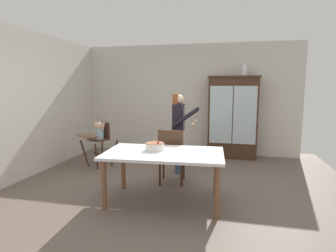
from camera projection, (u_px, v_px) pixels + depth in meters
The scene contains 10 objects.
ground_plane at pixel (164, 189), 4.44m from camera, with size 6.24×6.24×0.00m, color #66564C.
wall_back at pixel (189, 100), 6.79m from camera, with size 5.32×0.06×2.70m, color beige.
wall_left at pixel (20, 105), 4.82m from camera, with size 0.06×5.32×2.70m, color beige.
china_cabinet at pixel (233, 117), 6.36m from camera, with size 1.17×0.48×1.91m.
ceramic_vase at pixel (245, 71), 6.16m from camera, with size 0.13×0.13×0.27m.
high_chair_with_toddler at pixel (99, 136), 5.69m from camera, with size 0.78×0.84×0.95m.
adult_person at pixel (179, 124), 5.20m from camera, with size 0.51×0.49×1.53m.
dining_table at pixel (164, 158), 3.90m from camera, with size 1.74×1.07×0.74m.
birthday_cake at pixel (155, 146), 4.00m from camera, with size 0.28×0.28×0.19m.
dining_chair_far_side at pixel (171, 153), 4.60m from camera, with size 0.47×0.47×0.96m.
Camera 1 is at (1.00, -4.13, 1.66)m, focal length 29.03 mm.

